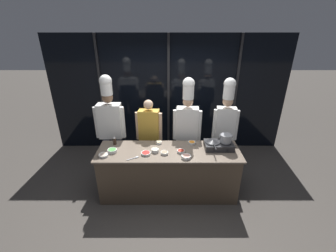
{
  "coord_description": "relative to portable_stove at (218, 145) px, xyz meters",
  "views": [
    {
      "loc": [
        -0.01,
        -3.32,
        2.87
      ],
      "look_at": [
        0.0,
        0.25,
        1.24
      ],
      "focal_mm": 24.0,
      "sensor_mm": 36.0,
      "label": 1
    }
  ],
  "objects": [
    {
      "name": "chef_sous",
      "position": [
        -0.52,
        0.49,
        0.23
      ],
      "size": [
        0.54,
        0.24,
        2.02
      ],
      "rotation": [
        0.0,
        0.0,
        3.06
      ],
      "color": "#232326",
      "rests_on": "ground_plane"
    },
    {
      "name": "stock_pot",
      "position": [
        0.11,
        0.0,
        0.14
      ],
      "size": [
        0.22,
        0.2,
        0.14
      ],
      "color": "#93969B",
      "rests_on": "portable_stove"
    },
    {
      "name": "serving_spoon_slotted",
      "position": [
        -1.42,
        -0.32,
        -0.05
      ],
      "size": [
        0.19,
        0.13,
        0.02
      ],
      "color": "#B2B5BA",
      "rests_on": "demo_counter"
    },
    {
      "name": "chef_head",
      "position": [
        -1.99,
        0.52,
        0.26
      ],
      "size": [
        0.58,
        0.23,
        2.06
      ],
      "rotation": [
        0.0,
        0.0,
        3.15
      ],
      "color": "#2D3856",
      "rests_on": "ground_plane"
    },
    {
      "name": "prep_bowl_ginger",
      "position": [
        -1.05,
        0.16,
        -0.03
      ],
      "size": [
        0.11,
        0.11,
        0.04
      ],
      "color": "white",
      "rests_on": "demo_counter"
    },
    {
      "name": "prep_bowl_carrots",
      "position": [
        -0.45,
        0.15,
        -0.03
      ],
      "size": [
        0.13,
        0.13,
        0.04
      ],
      "color": "white",
      "rests_on": "demo_counter"
    },
    {
      "name": "demo_counter",
      "position": [
        -0.87,
        -0.09,
        -0.5
      ],
      "size": [
        2.45,
        0.73,
        0.89
      ],
      "color": "#4C3D2D",
      "rests_on": "ground_plane"
    },
    {
      "name": "portable_stove",
      "position": [
        0.0,
        0.0,
        0.0
      ],
      "size": [
        0.49,
        0.33,
        0.12
      ],
      "color": "#28282B",
      "rests_on": "demo_counter"
    },
    {
      "name": "ground_plane",
      "position": [
        -0.87,
        -0.09,
        -0.94
      ],
      "size": [
        24.0,
        24.0,
        0.0
      ],
      "primitive_type": "plane",
      "color": "#47423D"
    },
    {
      "name": "prep_bowl_chicken",
      "position": [
        -1.94,
        -0.26,
        -0.03
      ],
      "size": [
        0.16,
        0.16,
        0.04
      ],
      "color": "white",
      "rests_on": "demo_counter"
    },
    {
      "name": "prep_bowl_bell_pepper",
      "position": [
        -1.25,
        -0.21,
        -0.03
      ],
      "size": [
        0.16,
        0.16,
        0.04
      ],
      "color": "white",
      "rests_on": "demo_counter"
    },
    {
      "name": "prep_bowl_scallions",
      "position": [
        -1.83,
        -0.14,
        -0.02
      ],
      "size": [
        0.16,
        0.16,
        0.05
      ],
      "color": "white",
      "rests_on": "demo_counter"
    },
    {
      "name": "prep_bowl_chili_flakes",
      "position": [
        -0.67,
        -0.15,
        -0.03
      ],
      "size": [
        0.13,
        0.13,
        0.04
      ],
      "color": "white",
      "rests_on": "demo_counter"
    },
    {
      "name": "squeeze_bottle_soy",
      "position": [
        -1.84,
        0.14,
        0.02
      ],
      "size": [
        0.06,
        0.06,
        0.16
      ],
      "color": "#332319",
      "rests_on": "demo_counter"
    },
    {
      "name": "chef_line",
      "position": [
        0.21,
        0.5,
        0.27
      ],
      "size": [
        0.47,
        0.23,
        2.01
      ],
      "rotation": [
        0.0,
        0.0,
        3.02
      ],
      "color": "#232326",
      "rests_on": "ground_plane"
    },
    {
      "name": "window_wall_back",
      "position": [
        -0.87,
        1.65,
        0.41
      ],
      "size": [
        5.45,
        0.09,
        2.7
      ],
      "color": "black",
      "rests_on": "ground_plane"
    },
    {
      "name": "frying_pan",
      "position": [
        -0.11,
        -0.0,
        0.08
      ],
      "size": [
        0.25,
        0.44,
        0.04
      ],
      "color": "#232326",
      "rests_on": "portable_stove"
    },
    {
      "name": "prep_bowl_noodles",
      "position": [
        -1.1,
        -0.13,
        -0.02
      ],
      "size": [
        0.13,
        0.13,
        0.06
      ],
      "color": "white",
      "rests_on": "demo_counter"
    },
    {
      "name": "prep_bowl_shrimp",
      "position": [
        -0.59,
        -0.32,
        -0.03
      ],
      "size": [
        0.16,
        0.16,
        0.05
      ],
      "color": "white",
      "rests_on": "demo_counter"
    },
    {
      "name": "person_guest",
      "position": [
        -1.25,
        0.57,
        0.02
      ],
      "size": [
        0.52,
        0.24,
        1.58
      ],
      "rotation": [
        0.0,
        0.0,
        3.04
      ],
      "color": "#2D3856",
      "rests_on": "ground_plane"
    },
    {
      "name": "prep_bowl_mushrooms",
      "position": [
        -0.94,
        -0.2,
        -0.03
      ],
      "size": [
        0.13,
        0.13,
        0.04
      ],
      "color": "white",
      "rests_on": "demo_counter"
    }
  ]
}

